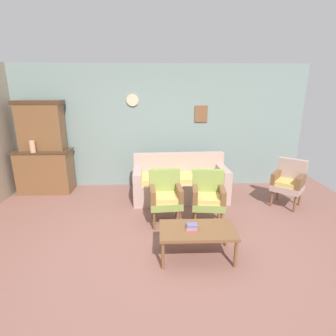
{
  "coord_description": "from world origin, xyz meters",
  "views": [
    {
      "loc": [
        -0.03,
        -3.37,
        2.21
      ],
      "look_at": [
        0.12,
        1.12,
        0.85
      ],
      "focal_mm": 28.52,
      "sensor_mm": 36.0,
      "label": 1
    }
  ],
  "objects": [
    {
      "name": "side_cabinet",
      "position": [
        -2.51,
        2.25,
        0.47
      ],
      "size": [
        1.16,
        0.55,
        0.93
      ],
      "color": "brown",
      "rests_on": "ground"
    },
    {
      "name": "vase_on_cabinet",
      "position": [
        -2.63,
        2.07,
        1.05
      ],
      "size": [
        0.11,
        0.11,
        0.24
      ],
      "primitive_type": "cylinder",
      "color": "tan",
      "rests_on": "side_cabinet"
    },
    {
      "name": "armchair_near_couch_end",
      "position": [
        0.06,
        0.74,
        0.5
      ],
      "size": [
        0.56,
        0.53,
        0.9
      ],
      "color": "#849947",
      "rests_on": "ground"
    },
    {
      "name": "ground_plane",
      "position": [
        0.0,
        0.0,
        0.0
      ],
      "size": [
        7.68,
        7.68,
        0.0
      ],
      "primitive_type": "plane",
      "color": "#84564C"
    },
    {
      "name": "book_stack_on_table",
      "position": [
        0.38,
        -0.26,
        0.46
      ],
      "size": [
        0.15,
        0.11,
        0.07
      ],
      "color": "#CE627B",
      "rests_on": "coffee_table"
    },
    {
      "name": "coffee_table",
      "position": [
        0.46,
        -0.25,
        0.38
      ],
      "size": [
        1.0,
        0.56,
        0.42
      ],
      "color": "brown",
      "rests_on": "ground"
    },
    {
      "name": "floral_couch",
      "position": [
        0.39,
        1.76,
        0.33
      ],
      "size": [
        1.92,
        0.89,
        0.9
      ],
      "color": "tan",
      "rests_on": "ground"
    },
    {
      "name": "wingback_chair_by_fireplace",
      "position": [
        2.44,
        1.35,
        0.5
      ],
      "size": [
        0.71,
        0.71,
        0.9
      ],
      "color": "tan",
      "rests_on": "ground"
    },
    {
      "name": "armchair_by_doorway",
      "position": [
        0.77,
        0.69,
        0.5
      ],
      "size": [
        0.57,
        0.54,
        0.9
      ],
      "color": "#849947",
      "rests_on": "ground"
    },
    {
      "name": "wall_back_with_decor",
      "position": [
        0.0,
        2.63,
        1.35
      ],
      "size": [
        6.4,
        0.09,
        2.7
      ],
      "color": "gray",
      "rests_on": "ground"
    },
    {
      "name": "cabinet_upper_hutch",
      "position": [
        -2.51,
        2.33,
        1.45
      ],
      "size": [
        0.99,
        0.38,
        1.03
      ],
      "color": "brown",
      "rests_on": "side_cabinet"
    }
  ]
}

